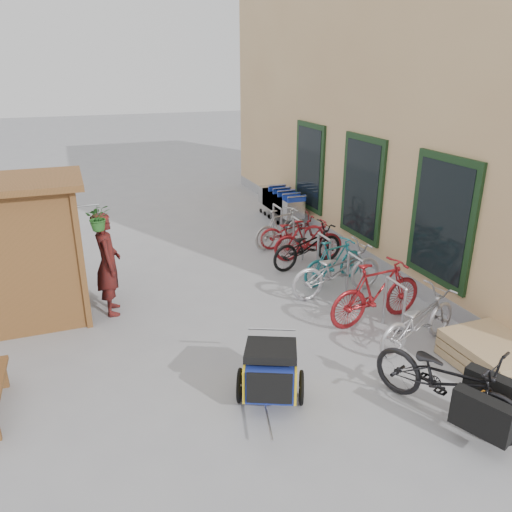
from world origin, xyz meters
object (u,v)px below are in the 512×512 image
object	(u,v)px
bike_5	(308,240)
bike_7	(281,227)
kiosk	(12,233)
bike_2	(337,270)
pallet_stack	(492,354)
person_kiosk	(108,264)
bike_3	(334,261)
bike_0	(418,320)
bike_4	(308,246)
bike_6	(292,231)
bike_1	(377,292)
shopping_carts	(280,201)
cargo_bike	(449,382)
child_trailer	(271,369)

from	to	relation	value
bike_5	bike_7	world-z (taller)	bike_7
kiosk	bike_2	bearing A→B (deg)	-9.92
pallet_stack	person_kiosk	distance (m)	6.16
pallet_stack	bike_3	size ratio (longest dim) A/B	0.80
bike_0	bike_4	world-z (taller)	bike_4
pallet_stack	bike_7	xyz separation A→B (m)	(-0.79, 5.75, 0.25)
person_kiosk	bike_5	bearing A→B (deg)	-74.69
bike_6	bike_3	bearing A→B (deg)	-174.10
bike_1	bike_7	size ratio (longest dim) A/B	1.18
bike_1	shopping_carts	bearing A→B (deg)	-13.35
person_kiosk	bike_2	world-z (taller)	person_kiosk
shopping_carts	person_kiosk	size ratio (longest dim) A/B	1.17
shopping_carts	bike_7	world-z (taller)	shopping_carts
cargo_bike	bike_1	size ratio (longest dim) A/B	1.12
bike_5	bike_3	bearing A→B (deg)	-173.26
bike_0	bike_7	size ratio (longest dim) A/B	1.10
bike_2	pallet_stack	bearing A→B (deg)	-166.44
child_trailer	cargo_bike	size ratio (longest dim) A/B	0.71
kiosk	child_trailer	world-z (taller)	kiosk
shopping_carts	person_kiosk	world-z (taller)	person_kiosk
child_trailer	bike_1	bearing A→B (deg)	52.94
bike_1	bike_2	bearing A→B (deg)	-1.86
child_trailer	bike_0	world-z (taller)	bike_0
bike_3	bike_6	world-z (taller)	bike_3
shopping_carts	cargo_bike	xyz separation A→B (m)	(-1.35, -8.28, -0.06)
bike_0	bike_3	bearing A→B (deg)	-15.29
bike_1	bike_3	bearing A→B (deg)	-10.41
bike_7	bike_1	bearing A→B (deg)	163.25
cargo_bike	bike_4	bearing A→B (deg)	60.97
child_trailer	bike_6	xyz separation A→B (m)	(2.64, 5.13, -0.06)
pallet_stack	bike_1	size ratio (longest dim) A/B	0.66
pallet_stack	child_trailer	distance (m)	3.28
bike_3	bike_5	bearing A→B (deg)	-15.72
kiosk	bike_5	size ratio (longest dim) A/B	1.62
bike_1	bike_2	world-z (taller)	bike_1
bike_1	bike_5	bearing A→B (deg)	-9.64
person_kiosk	bike_1	size ratio (longest dim) A/B	0.99
kiosk	pallet_stack	xyz separation A→B (m)	(6.28, -3.87, -1.34)
cargo_bike	bike_6	xyz separation A→B (m)	(0.76, 6.18, -0.09)
pallet_stack	shopping_carts	world-z (taller)	shopping_carts
bike_4	bike_7	bearing A→B (deg)	-9.19
bike_2	bike_7	distance (m)	2.82
cargo_bike	bike_2	xyz separation A→B (m)	(0.47, 3.56, -0.00)
bike_0	bike_5	distance (m)	3.84
bike_0	bike_6	distance (m)	4.68
bike_0	bike_2	size ratio (longest dim) A/B	0.90
kiosk	bike_5	bearing A→B (deg)	8.33
bike_0	bike_5	bearing A→B (deg)	-16.47
shopping_carts	bike_4	xyz separation A→B (m)	(-0.77, -3.25, -0.10)
child_trailer	bike_1	world-z (taller)	bike_1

